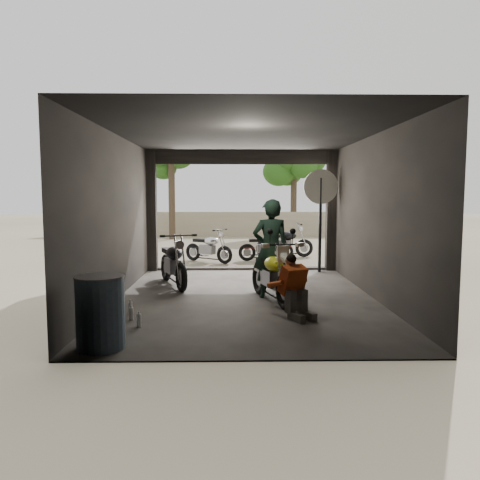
{
  "coord_description": "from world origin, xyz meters",
  "views": [
    {
      "loc": [
        -0.28,
        -9.04,
        2.04
      ],
      "look_at": [
        -0.1,
        0.6,
        1.1
      ],
      "focal_mm": 35.0,
      "sensor_mm": 36.0,
      "label": 1
    }
  ],
  "objects_px": {
    "stool": "(289,274)",
    "helmet": "(291,265)",
    "left_bike": "(173,260)",
    "outside_bike_b": "(266,245)",
    "main_bike": "(271,271)",
    "oil_drum": "(100,313)",
    "rider": "(271,249)",
    "outside_bike_a": "(208,245)",
    "outside_bike_c": "(285,240)",
    "sign_post": "(321,202)",
    "mechanic": "(296,288)"
  },
  "relations": [
    {
      "from": "outside_bike_a",
      "to": "outside_bike_b",
      "type": "distance_m",
      "value": 1.8
    },
    {
      "from": "left_bike",
      "to": "outside_bike_b",
      "type": "xyz_separation_m",
      "value": [
        2.38,
        4.01,
        -0.1
      ]
    },
    {
      "from": "mechanic",
      "to": "stool",
      "type": "bearing_deg",
      "value": 59.15
    },
    {
      "from": "left_bike",
      "to": "sign_post",
      "type": "xyz_separation_m",
      "value": [
        3.6,
        1.73,
        1.24
      ]
    },
    {
      "from": "main_bike",
      "to": "left_bike",
      "type": "relative_size",
      "value": 1.0
    },
    {
      "from": "outside_bike_b",
      "to": "stool",
      "type": "relative_size",
      "value": 3.37
    },
    {
      "from": "mechanic",
      "to": "main_bike",
      "type": "bearing_deg",
      "value": 76.79
    },
    {
      "from": "rider",
      "to": "helmet",
      "type": "bearing_deg",
      "value": -131.14
    },
    {
      "from": "outside_bike_b",
      "to": "helmet",
      "type": "xyz_separation_m",
      "value": [
        0.17,
        -4.6,
        0.05
      ]
    },
    {
      "from": "rider",
      "to": "sign_post",
      "type": "distance_m",
      "value": 3.46
    },
    {
      "from": "main_bike",
      "to": "outside_bike_c",
      "type": "height_order",
      "value": "main_bike"
    },
    {
      "from": "main_bike",
      "to": "stool",
      "type": "xyz_separation_m",
      "value": [
        0.45,
        0.93,
        -0.22
      ]
    },
    {
      "from": "outside_bike_a",
      "to": "main_bike",
      "type": "bearing_deg",
      "value": -129.24
    },
    {
      "from": "left_bike",
      "to": "outside_bike_b",
      "type": "height_order",
      "value": "left_bike"
    },
    {
      "from": "outside_bike_c",
      "to": "main_bike",
      "type": "bearing_deg",
      "value": 167.09
    },
    {
      "from": "mechanic",
      "to": "stool",
      "type": "height_order",
      "value": "mechanic"
    },
    {
      "from": "rider",
      "to": "stool",
      "type": "height_order",
      "value": "rider"
    },
    {
      "from": "mechanic",
      "to": "stool",
      "type": "distance_m",
      "value": 2.19
    },
    {
      "from": "outside_bike_c",
      "to": "oil_drum",
      "type": "relative_size",
      "value": 1.69
    },
    {
      "from": "outside_bike_a",
      "to": "oil_drum",
      "type": "distance_m",
      "value": 8.05
    },
    {
      "from": "left_bike",
      "to": "outside_bike_b",
      "type": "bearing_deg",
      "value": 38.45
    },
    {
      "from": "outside_bike_b",
      "to": "oil_drum",
      "type": "xyz_separation_m",
      "value": [
        -2.8,
        -8.29,
        -0.02
      ]
    },
    {
      "from": "oil_drum",
      "to": "helmet",
      "type": "bearing_deg",
      "value": 51.12
    },
    {
      "from": "outside_bike_a",
      "to": "mechanic",
      "type": "relative_size",
      "value": 1.48
    },
    {
      "from": "outside_bike_a",
      "to": "left_bike",
      "type": "bearing_deg",
      "value": -153.85
    },
    {
      "from": "main_bike",
      "to": "outside_bike_a",
      "type": "height_order",
      "value": "main_bike"
    },
    {
      "from": "left_bike",
      "to": "mechanic",
      "type": "relative_size",
      "value": 1.73
    },
    {
      "from": "outside_bike_a",
      "to": "rider",
      "type": "bearing_deg",
      "value": -128.14
    },
    {
      "from": "outside_bike_b",
      "to": "oil_drum",
      "type": "bearing_deg",
      "value": 156.07
    },
    {
      "from": "outside_bike_b",
      "to": "sign_post",
      "type": "distance_m",
      "value": 2.91
    },
    {
      "from": "outside_bike_c",
      "to": "helmet",
      "type": "bearing_deg",
      "value": 170.67
    },
    {
      "from": "outside_bike_b",
      "to": "stool",
      "type": "xyz_separation_m",
      "value": [
        0.13,
        -4.65,
        -0.13
      ]
    },
    {
      "from": "outside_bike_c",
      "to": "mechanic",
      "type": "xyz_separation_m",
      "value": [
        -0.67,
        -7.61,
        -0.04
      ]
    },
    {
      "from": "stool",
      "to": "helmet",
      "type": "relative_size",
      "value": 1.73
    },
    {
      "from": "main_bike",
      "to": "outside_bike_b",
      "type": "bearing_deg",
      "value": 70.83
    },
    {
      "from": "oil_drum",
      "to": "stool",
      "type": "bearing_deg",
      "value": 51.13
    },
    {
      "from": "main_bike",
      "to": "rider",
      "type": "xyz_separation_m",
      "value": [
        0.01,
        0.33,
        0.38
      ]
    },
    {
      "from": "outside_bike_a",
      "to": "mechanic",
      "type": "height_order",
      "value": "same"
    },
    {
      "from": "main_bike",
      "to": "sign_post",
      "type": "height_order",
      "value": "sign_post"
    },
    {
      "from": "outside_bike_b",
      "to": "rider",
      "type": "bearing_deg",
      "value": 171.38
    },
    {
      "from": "main_bike",
      "to": "stool",
      "type": "bearing_deg",
      "value": 48.16
    },
    {
      "from": "outside_bike_a",
      "to": "outside_bike_c",
      "type": "bearing_deg",
      "value": -30.48
    },
    {
      "from": "outside_bike_c",
      "to": "oil_drum",
      "type": "xyz_separation_m",
      "value": [
        -3.46,
        -9.08,
        -0.07
      ]
    },
    {
      "from": "outside_bike_b",
      "to": "stool",
      "type": "height_order",
      "value": "outside_bike_b"
    },
    {
      "from": "oil_drum",
      "to": "rider",
      "type": "bearing_deg",
      "value": 50.63
    },
    {
      "from": "outside_bike_a",
      "to": "sign_post",
      "type": "xyz_separation_m",
      "value": [
        3.0,
        -1.98,
        1.33
      ]
    },
    {
      "from": "outside_bike_c",
      "to": "oil_drum",
      "type": "height_order",
      "value": "outside_bike_c"
    },
    {
      "from": "left_bike",
      "to": "rider",
      "type": "distance_m",
      "value": 2.44
    },
    {
      "from": "mechanic",
      "to": "oil_drum",
      "type": "relative_size",
      "value": 1.05
    },
    {
      "from": "rider",
      "to": "main_bike",
      "type": "bearing_deg",
      "value": 83.25
    }
  ]
}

